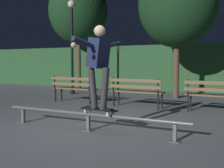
% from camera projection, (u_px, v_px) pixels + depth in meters
% --- Properties ---
extents(ground_plane, '(90.00, 90.00, 0.00)m').
position_uv_depth(ground_plane, '(88.00, 131.00, 5.18)').
color(ground_plane, slate).
extents(hedge_backdrop, '(24.00, 1.20, 2.17)m').
position_uv_depth(hedge_backdrop, '(182.00, 68.00, 12.84)').
color(hedge_backdrop, '#2D5B33').
rests_on(hedge_backdrop, ground).
extents(grind_rail, '(3.93, 0.18, 0.35)m').
position_uv_depth(grind_rail, '(88.00, 117.00, 5.16)').
color(grind_rail, slate).
rests_on(grind_rail, ground).
extents(skateboard, '(0.80, 0.32, 0.09)m').
position_uv_depth(skateboard, '(99.00, 110.00, 5.05)').
color(skateboard, black).
rests_on(skateboard, grind_rail).
extents(skateboarder, '(0.63, 1.39, 1.56)m').
position_uv_depth(skateboarder, '(99.00, 60.00, 4.98)').
color(skateboarder, black).
rests_on(skateboarder, skateboard).
extents(park_bench_leftmost, '(1.62, 0.49, 0.88)m').
position_uv_depth(park_bench_leftmost, '(73.00, 86.00, 8.82)').
color(park_bench_leftmost, black).
rests_on(park_bench_leftmost, ground).
extents(park_bench_left_center, '(1.62, 0.49, 0.88)m').
position_uv_depth(park_bench_left_center, '(136.00, 89.00, 7.84)').
color(park_bench_left_center, black).
rests_on(park_bench_left_center, ground).
extents(park_bench_right_center, '(1.62, 0.49, 0.88)m').
position_uv_depth(park_bench_right_center, '(217.00, 93.00, 6.87)').
color(park_bench_right_center, black).
rests_on(park_bench_right_center, ground).
extents(tree_behind_benches, '(2.84, 2.84, 5.00)m').
position_uv_depth(tree_behind_benches, '(177.00, 5.00, 9.75)').
color(tree_behind_benches, brown).
rests_on(tree_behind_benches, ground).
extents(tree_far_left, '(2.93, 2.93, 5.50)m').
position_uv_depth(tree_far_left, '(78.00, 11.00, 13.38)').
color(tree_far_left, brown).
rests_on(tree_far_left, ground).
extents(lamp_post_left, '(0.32, 0.32, 3.90)m').
position_uv_depth(lamp_post_left, '(72.00, 35.00, 11.20)').
color(lamp_post_left, black).
rests_on(lamp_post_left, ground).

